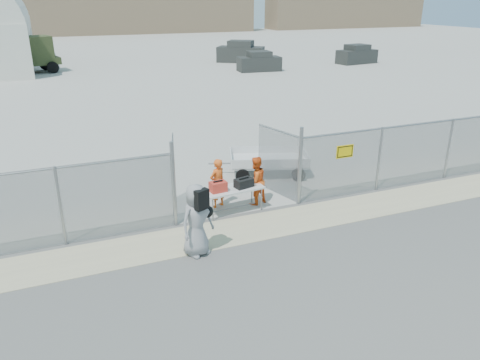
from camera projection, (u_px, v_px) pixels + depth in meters
name	position (u px, v px, depth m)	size (l,w,h in m)	color
ground	(268.00, 244.00, 12.47)	(160.00, 160.00, 0.00)	#494949
tarmac_inside	(96.00, 60.00, 48.68)	(160.00, 80.00, 0.01)	#A5A39C
dirt_strip	(253.00, 227.00, 13.33)	(44.00, 1.60, 0.01)	#C2B891
distant_hills	(100.00, 7.00, 79.82)	(140.00, 6.00, 9.00)	#7F684F
chain_link_fence	(240.00, 180.00, 13.79)	(40.00, 0.20, 2.20)	gray
folding_table	(233.00, 200.00, 14.20)	(1.83, 0.76, 0.78)	silver
orange_bag	(218.00, 187.00, 13.76)	(0.48, 0.32, 0.30)	red
black_duffel	(244.00, 183.00, 14.08)	(0.55, 0.32, 0.27)	black
security_worker_left	(217.00, 183.00, 14.40)	(0.58, 0.38, 1.58)	orange
security_worker_right	(255.00, 181.00, 14.61)	(0.76, 0.59, 1.56)	orange
visitor	(197.00, 220.00, 11.66)	(0.93, 0.61, 1.90)	gray
utility_trailer	(268.00, 163.00, 17.23)	(3.65, 1.88, 0.88)	silver
military_truck	(18.00, 56.00, 39.25)	(6.38, 2.35, 3.04)	#353F20
parked_vehicle_near	(259.00, 61.00, 41.00)	(3.70, 1.68, 1.68)	#2C2E2C
parked_vehicle_mid	(241.00, 52.00, 46.56)	(4.52, 2.05, 2.05)	#2C2E2C
parked_vehicle_far	(357.00, 54.00, 45.67)	(3.93, 1.78, 1.78)	#2C2E2C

